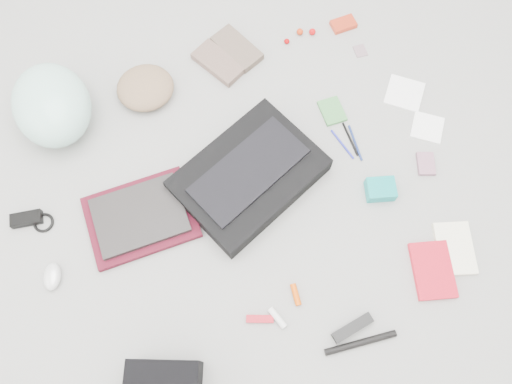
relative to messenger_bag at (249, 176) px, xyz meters
name	(u,v)px	position (x,y,z in m)	size (l,w,h in m)	color
ground_plane	(256,197)	(0.00, -0.07, -0.04)	(4.00, 4.00, 0.00)	gray
messenger_bag	(249,176)	(0.00, 0.00, 0.00)	(0.49, 0.35, 0.08)	black
bag_flap	(249,171)	(0.00, 0.00, 0.05)	(0.42, 0.19, 0.01)	black
laptop_sleeve	(141,218)	(-0.41, 0.02, -0.03)	(0.37, 0.28, 0.03)	#4F0E1D
laptop	(140,215)	(-0.41, 0.02, -0.01)	(0.31, 0.23, 0.02)	black
bike_helmet	(52,105)	(-0.56, 0.52, 0.06)	(0.28, 0.35, 0.21)	#B5F1E1
beanie	(145,88)	(-0.22, 0.50, 0.00)	(0.22, 0.21, 0.08)	#84664C
mitten_left	(218,63)	(0.09, 0.51, -0.03)	(0.10, 0.21, 0.03)	brown
mitten_right	(237,48)	(0.18, 0.54, -0.03)	(0.10, 0.21, 0.03)	brown
power_brick	(26,219)	(-0.78, 0.17, -0.03)	(0.11, 0.05, 0.03)	black
cable_coil	(44,223)	(-0.73, 0.14, -0.04)	(0.07, 0.07, 0.01)	black
mouse	(52,276)	(-0.75, -0.06, -0.02)	(0.06, 0.10, 0.04)	silver
multitool	(260,319)	(-0.16, -0.47, -0.03)	(0.09, 0.03, 0.01)	#A8111D
toiletry_tube_white	(277,318)	(-0.11, -0.49, -0.03)	(0.02, 0.02, 0.08)	silver
toiletry_tube_orange	(296,295)	(-0.02, -0.45, -0.03)	(0.02, 0.02, 0.07)	#DD4C04
u_lock	(352,328)	(0.10, -0.62, -0.03)	(0.14, 0.04, 0.03)	black
bike_pump	(361,343)	(0.10, -0.67, -0.03)	(0.02, 0.02, 0.24)	black
book_red	(433,270)	(0.44, -0.56, -0.03)	(0.13, 0.20, 0.02)	red
book_white	(455,248)	(0.55, -0.52, -0.03)	(0.12, 0.19, 0.02)	#F1ECCB
notepad	(332,111)	(0.41, 0.13, -0.03)	(0.08, 0.11, 0.01)	#3F8140
pen_blue	(342,144)	(0.38, -0.01, -0.04)	(0.01, 0.01, 0.14)	#1E23A3
pen_black	(350,139)	(0.41, 0.00, -0.04)	(0.01, 0.01, 0.14)	black
pen_navy	(355,143)	(0.42, -0.02, -0.04)	(0.01, 0.01, 0.15)	navy
accordion_wallet	(380,189)	(0.41, -0.23, -0.02)	(0.10, 0.08, 0.05)	#0C9491
card_deck	(426,164)	(0.62, -0.21, -0.03)	(0.06, 0.09, 0.02)	#9B687E
napkin_top	(404,93)	(0.70, 0.09, -0.04)	(0.14, 0.14, 0.01)	white
napkin_bottom	(427,127)	(0.71, -0.08, -0.04)	(0.11, 0.11, 0.01)	white
lollipop_a	(287,41)	(0.38, 0.49, -0.03)	(0.02, 0.02, 0.02)	#A00205
lollipop_b	(300,32)	(0.45, 0.51, -0.03)	(0.03, 0.03, 0.03)	#BB2D0C
lollipop_c	(312,32)	(0.50, 0.49, -0.03)	(0.03, 0.03, 0.03)	#BD080B
altoids_tin	(343,24)	(0.63, 0.48, -0.03)	(0.10, 0.06, 0.02)	red
stamp_sheet	(360,51)	(0.64, 0.34, -0.04)	(0.05, 0.06, 0.00)	gray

